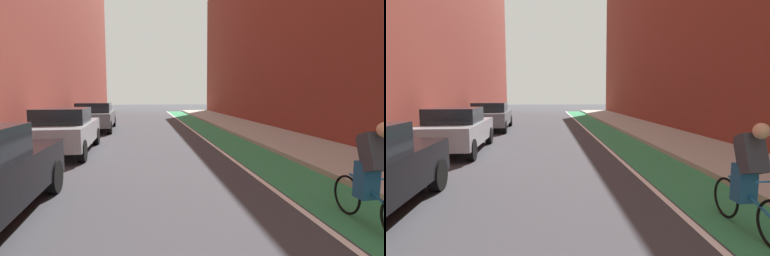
% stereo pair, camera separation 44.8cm
% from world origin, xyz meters
% --- Properties ---
extents(ground_plane, '(93.84, 93.84, 0.00)m').
position_xyz_m(ground_plane, '(0.00, 17.33, 0.00)').
color(ground_plane, '#38383D').
extents(bike_lane_paint, '(1.60, 42.66, 0.00)m').
position_xyz_m(bike_lane_paint, '(3.24, 19.33, 0.00)').
color(bike_lane_paint, '#2D8451').
rests_on(bike_lane_paint, ground).
extents(lane_divider_stripe, '(0.12, 42.66, 0.00)m').
position_xyz_m(lane_divider_stripe, '(2.34, 19.33, 0.00)').
color(lane_divider_stripe, white).
rests_on(lane_divider_stripe, ground).
extents(sidewalk_right, '(2.99, 42.66, 0.14)m').
position_xyz_m(sidewalk_right, '(5.53, 19.33, 0.07)').
color(sidewalk_right, '#A8A59E').
rests_on(sidewalk_right, ground).
extents(building_facade_right, '(2.40, 38.66, 12.53)m').
position_xyz_m(building_facade_right, '(8.23, 21.33, 6.26)').
color(building_facade_right, brown).
rests_on(building_facade_right, ground).
extents(parked_sedan_silver, '(1.94, 4.36, 1.53)m').
position_xyz_m(parked_sedan_silver, '(-2.99, 16.44, 0.78)').
color(parked_sedan_silver, '#9EA0A8').
rests_on(parked_sedan_silver, ground).
extents(parked_sedan_gray, '(2.17, 4.83, 1.53)m').
position_xyz_m(parked_sedan_gray, '(-2.99, 22.99, 0.79)').
color(parked_sedan_gray, '#595B60').
rests_on(parked_sedan_gray, ground).
extents(cyclist_mid, '(0.48, 1.70, 1.61)m').
position_xyz_m(cyclist_mid, '(3.00, 9.67, 0.85)').
color(cyclist_mid, black).
rests_on(cyclist_mid, ground).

